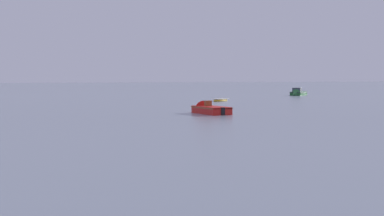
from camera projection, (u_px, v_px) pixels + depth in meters
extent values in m
ellipsoid|color=gold|center=(220.00, 100.00, 88.22)|extent=(3.77, 2.75, 0.57)
cube|color=silver|center=(220.00, 99.00, 88.21)|extent=(3.50, 2.60, 0.08)
cube|color=silver|center=(220.00, 99.00, 88.22)|extent=(0.71, 1.09, 0.06)
cube|color=#23602D|center=(299.00, 94.00, 117.42)|extent=(5.49, 4.81, 1.03)
cone|color=#23602D|center=(295.00, 94.00, 114.97)|extent=(2.53, 2.62, 2.06)
cube|color=#33383F|center=(299.00, 92.00, 117.35)|extent=(5.61, 4.91, 0.11)
cube|color=#33383F|center=(297.00, 90.00, 116.26)|extent=(1.97, 2.05, 0.80)
cube|color=#384751|center=(296.00, 90.00, 115.69)|extent=(1.14, 1.43, 0.63)
cube|color=black|center=(302.00, 93.00, 119.70)|extent=(0.50, 0.52, 0.73)
cube|color=red|center=(211.00, 111.00, 57.63)|extent=(2.46, 5.18, 0.99)
cone|color=red|center=(200.00, 110.00, 60.03)|extent=(2.10, 1.72, 1.99)
cube|color=brown|center=(211.00, 108.00, 57.66)|extent=(2.51, 5.29, 0.11)
cube|color=brown|center=(208.00, 103.00, 58.29)|extent=(0.69, 0.49, 0.55)
cube|color=black|center=(223.00, 111.00, 55.38)|extent=(0.42, 0.34, 0.70)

